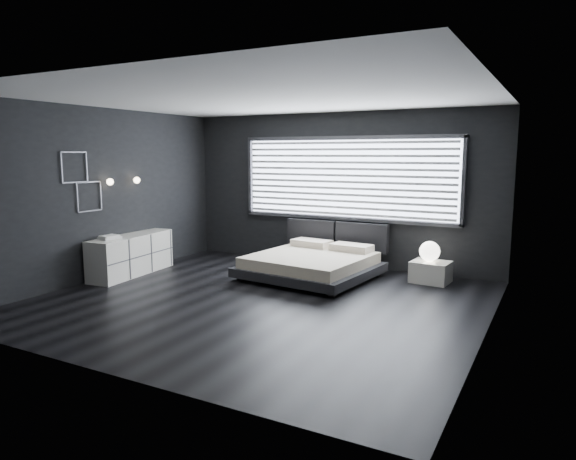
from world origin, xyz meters
The scene contains 12 objects.
room centered at (0.00, 0.00, 1.40)m, with size 6.04×6.00×2.80m.
window centered at (0.20, 2.70, 1.61)m, with size 4.14×0.09×1.52m.
headboard centered at (0.05, 2.64, 0.57)m, with size 1.96×0.16×0.52m.
sconce_near centered at (-2.88, 0.05, 1.60)m, with size 0.18×0.11×0.11m.
sconce_far centered at (-2.88, 0.65, 1.60)m, with size 0.18×0.11×0.11m.
wall_art_upper centered at (-2.98, -0.55, 1.85)m, with size 0.01×0.48×0.48m.
wall_art_lower centered at (-2.98, -0.30, 1.38)m, with size 0.01×0.48×0.48m.
bed centered at (0.05, 1.59, 0.24)m, with size 2.16×2.08×0.51m.
nightstand centered at (1.88, 2.21, 0.17)m, with size 0.59×0.49×0.34m, color white.
orb_lamp centered at (1.85, 2.22, 0.50)m, with size 0.32×0.32×0.32m, color white.
dresser centered at (-2.78, 0.35, 0.34)m, with size 0.65×1.74×0.68m.
book_stack centered at (-2.77, -0.12, 0.71)m, with size 0.28×0.34×0.06m.
Camera 1 is at (3.67, -5.99, 2.06)m, focal length 32.00 mm.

